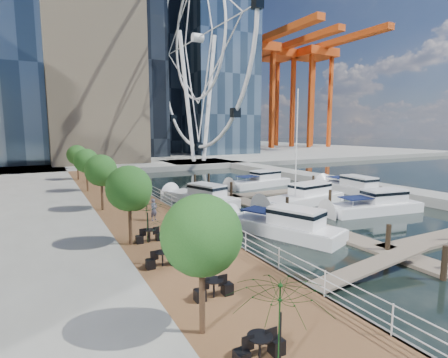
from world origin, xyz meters
TOP-DOWN VIEW (x-y plane):
  - ground at (0.00, 0.00)m, footprint 520.00×520.00m
  - boardwalk at (-9.00, 15.00)m, footprint 6.00×60.00m
  - seawall at (-6.00, 15.00)m, footprint 0.25×60.00m
  - land_far at (0.00, 102.00)m, footprint 200.00×114.00m
  - breakwater at (20.00, 20.00)m, footprint 4.00×60.00m
  - pier at (14.00, 52.00)m, footprint 14.00×12.00m
  - railing at (-6.10, 15.00)m, footprint 0.10×60.00m
  - floating_docks at (7.97, 9.98)m, footprint 16.00×34.00m
  - ferris_wheel at (14.00, 52.00)m, footprint 5.80×45.60m
  - port_cranes at (67.67, 95.67)m, footprint 40.00×52.00m
  - street_trees at (-11.40, 14.00)m, footprint 2.60×42.60m
  - cafe_tables at (-10.40, -2.00)m, footprint 2.50×13.70m
  - yacht_foreground at (11.11, 5.58)m, footprint 10.29×4.15m
  - pedestrian_near at (-8.63, 8.68)m, footprint 0.71×0.63m
  - pedestrian_mid at (-7.43, 21.11)m, footprint 0.87×0.98m
  - pedestrian_far at (-9.89, 30.24)m, footprint 1.16×0.95m
  - moored_yachts at (7.55, 11.25)m, footprint 23.70×36.57m
  - cafe_seating at (-10.37, -2.40)m, footprint 3.49×16.13m

SIDE VIEW (x-z plane):
  - ground at x=0.00m, z-range 0.00..0.00m
  - yacht_foreground at x=11.11m, z-range -1.07..1.07m
  - moored_yachts at x=7.55m, z-range -5.75..5.75m
  - floating_docks at x=7.97m, z-range -0.81..1.79m
  - boardwalk at x=-9.00m, z-range 0.00..1.00m
  - seawall at x=-6.00m, z-range 0.00..1.00m
  - land_far at x=0.00m, z-range 0.00..1.00m
  - breakwater at x=20.00m, z-range 0.00..1.00m
  - pier at x=14.00m, z-range 0.00..1.00m
  - cafe_tables at x=-10.40m, z-range 1.00..1.74m
  - railing at x=-6.10m, z-range 1.00..2.05m
  - pedestrian_near at x=-8.63m, z-range 1.00..2.62m
  - pedestrian_mid at x=-7.43m, z-range 1.00..2.69m
  - pedestrian_far at x=-9.89m, z-range 1.00..2.84m
  - cafe_seating at x=-10.37m, z-range 0.92..3.61m
  - street_trees at x=-11.40m, z-range 1.99..6.59m
  - port_cranes at x=67.67m, z-range 1.00..39.00m
  - ferris_wheel at x=14.00m, z-range 2.02..49.82m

